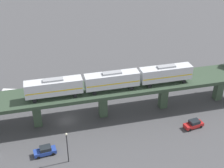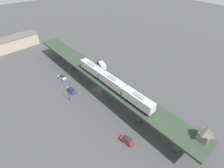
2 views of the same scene
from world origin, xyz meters
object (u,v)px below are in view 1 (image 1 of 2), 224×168
object	(u,v)px
street_lamp	(67,145)
street_car_red	(194,124)
street_car_blue	(45,151)
subway_train	(112,80)
delivery_truck	(9,96)

from	to	relation	value
street_lamp	street_car_red	bearing A→B (deg)	-80.39
street_car_blue	street_lamp	bearing A→B (deg)	-125.08
street_car_red	street_car_blue	world-z (taller)	same
street_car_blue	subway_train	bearing A→B (deg)	-59.10
street_car_red	street_lamp	xyz separation A→B (m)	(-4.78, 28.24, 3.17)
street_car_red	subway_train	bearing A→B (deg)	65.83
delivery_truck	subway_train	bearing A→B (deg)	-117.06
subway_train	delivery_truck	distance (m)	27.80
street_car_blue	street_car_red	bearing A→B (deg)	-86.91
street_car_red	delivery_truck	world-z (taller)	delivery_truck
delivery_truck	street_car_blue	bearing A→B (deg)	-159.50
street_car_blue	delivery_truck	distance (m)	22.88
subway_train	street_car_red	bearing A→B (deg)	-114.17
street_car_red	street_lamp	size ratio (longest dim) A/B	0.67
street_lamp	subway_train	bearing A→B (deg)	-42.43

